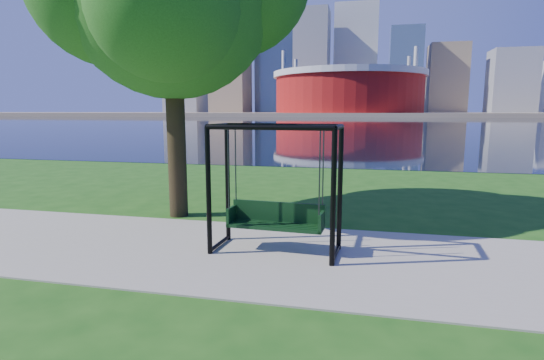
% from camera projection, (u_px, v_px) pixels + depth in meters
% --- Properties ---
extents(ground, '(900.00, 900.00, 0.00)m').
position_uv_depth(ground, '(272.00, 247.00, 8.34)').
color(ground, '#1E5114').
rests_on(ground, ground).
extents(path, '(120.00, 4.00, 0.03)m').
position_uv_depth(path, '(266.00, 255.00, 7.86)').
color(path, '#9E937F').
rests_on(path, ground).
extents(river, '(900.00, 180.00, 0.02)m').
position_uv_depth(river, '(362.00, 122.00, 106.52)').
color(river, black).
rests_on(river, ground).
extents(far_bank, '(900.00, 228.00, 2.00)m').
position_uv_depth(far_bank, '(367.00, 114.00, 302.73)').
color(far_bank, '#937F60').
rests_on(far_bank, ground).
extents(stadium, '(83.00, 83.00, 32.00)m').
position_uv_depth(stadium, '(349.00, 90.00, 234.46)').
color(stadium, maroon).
rests_on(stadium, far_bank).
extents(skyline, '(392.00, 66.00, 96.50)m').
position_uv_depth(skyline, '(363.00, 66.00, 310.99)').
color(skyline, gray).
rests_on(skyline, far_bank).
extents(swing, '(2.41, 1.14, 2.41)m').
position_uv_depth(swing, '(276.00, 192.00, 7.86)').
color(swing, black).
rests_on(swing, ground).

